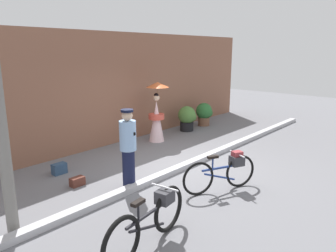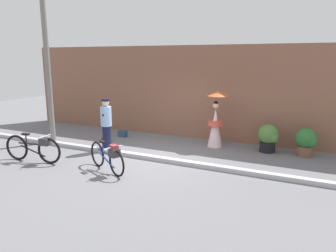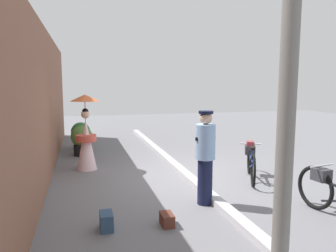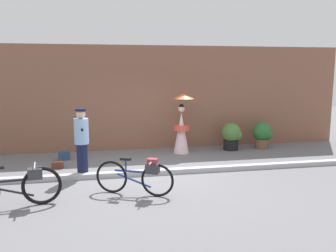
{
  "view_description": "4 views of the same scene",
  "coord_description": "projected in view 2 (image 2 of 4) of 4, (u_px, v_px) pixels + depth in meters",
  "views": [
    {
      "loc": [
        -5.76,
        -4.55,
        2.8
      ],
      "look_at": [
        -0.29,
        0.29,
        1.06
      ],
      "focal_mm": 34.24,
      "sensor_mm": 36.0,
      "label": 1
    },
    {
      "loc": [
        4.27,
        -7.75,
        2.9
      ],
      "look_at": [
        0.31,
        0.57,
        0.91
      ],
      "focal_mm": 34.13,
      "sensor_mm": 36.0,
      "label": 2
    },
    {
      "loc": [
        -6.78,
        2.24,
        2.12
      ],
      "look_at": [
        0.38,
        0.32,
        1.14
      ],
      "focal_mm": 34.65,
      "sensor_mm": 36.0,
      "label": 3
    },
    {
      "loc": [
        -1.24,
        -8.46,
        2.57
      ],
      "look_at": [
        0.55,
        0.56,
        1.11
      ],
      "focal_mm": 38.41,
      "sensor_mm": 36.0,
      "label": 4
    }
  ],
  "objects": [
    {
      "name": "potted_plant_small",
      "position": [
        269.0,
        137.0,
        9.89
      ],
      "size": [
        0.64,
        0.62,
        0.88
      ],
      "color": "black",
      "rests_on": "ground_plane"
    },
    {
      "name": "sidewalk_curb",
      "position": [
        150.0,
        157.0,
        9.23
      ],
      "size": [
        14.0,
        0.2,
        0.12
      ],
      "primitive_type": "cube",
      "color": "#B2B2B7",
      "rests_on": "ground_plane"
    },
    {
      "name": "ground_plane",
      "position": [
        150.0,
        159.0,
        9.25
      ],
      "size": [
        30.0,
        30.0,
        0.0
      ],
      "primitive_type": "plane",
      "color": "slate"
    },
    {
      "name": "person_with_parasol",
      "position": [
        216.0,
        120.0,
        10.42
      ],
      "size": [
        0.7,
        0.7,
        1.85
      ],
      "color": "silver",
      "rests_on": "ground_plane"
    },
    {
      "name": "bicycle_far_side",
      "position": [
        108.0,
        156.0,
        8.14
      ],
      "size": [
        1.55,
        0.76,
        0.79
      ],
      "color": "black",
      "rests_on": "ground_plane"
    },
    {
      "name": "person_officer",
      "position": [
        106.0,
        124.0,
        9.91
      ],
      "size": [
        0.34,
        0.38,
        1.65
      ],
      "color": "#141938",
      "rests_on": "ground_plane"
    },
    {
      "name": "backpack_on_pavement",
      "position": [
        123.0,
        133.0,
        11.86
      ],
      "size": [
        0.32,
        0.18,
        0.25
      ],
      "color": "navy",
      "rests_on": "ground_plane"
    },
    {
      "name": "backpack_spare",
      "position": [
        106.0,
        139.0,
        11.12
      ],
      "size": [
        0.3,
        0.18,
        0.18
      ],
      "color": "#592D23",
      "rests_on": "ground_plane"
    },
    {
      "name": "potted_plant_by_door",
      "position": [
        306.0,
        141.0,
        9.46
      ],
      "size": [
        0.63,
        0.61,
        0.86
      ],
      "color": "brown",
      "rests_on": "ground_plane"
    },
    {
      "name": "building_wall",
      "position": [
        190.0,
        92.0,
        11.67
      ],
      "size": [
        14.0,
        0.4,
        3.32
      ],
      "primitive_type": "cube",
      "color": "brown",
      "rests_on": "ground_plane"
    },
    {
      "name": "utility_pole",
      "position": [
        48.0,
        73.0,
        10.65
      ],
      "size": [
        0.18,
        0.18,
        4.8
      ],
      "primitive_type": "cylinder",
      "color": "slate",
      "rests_on": "ground_plane"
    },
    {
      "name": "bicycle_near_officer",
      "position": [
        34.0,
        148.0,
        8.94
      ],
      "size": [
        1.83,
        0.48,
        0.82
      ],
      "color": "black",
      "rests_on": "ground_plane"
    }
  ]
}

